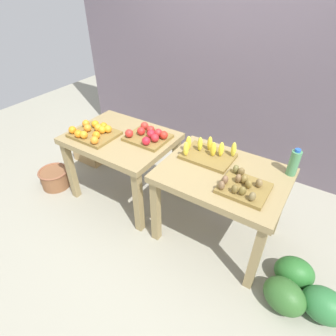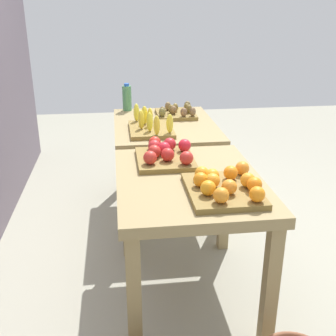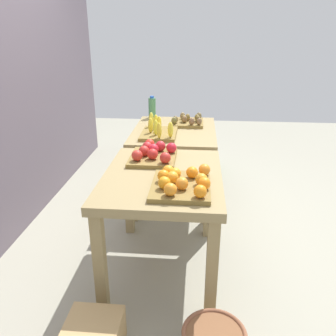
{
  "view_description": "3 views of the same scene",
  "coord_description": "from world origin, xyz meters",
  "px_view_note": "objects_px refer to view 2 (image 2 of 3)",
  "views": [
    {
      "loc": [
        1.16,
        -1.78,
        2.14
      ],
      "look_at": [
        -0.02,
        0.05,
        0.55
      ],
      "focal_mm": 29.58,
      "sensor_mm": 36.0,
      "label": 1
    },
    {
      "loc": [
        -2.67,
        0.39,
        1.67
      ],
      "look_at": [
        -0.03,
        0.05,
        0.61
      ],
      "focal_mm": 44.93,
      "sensor_mm": 36.0,
      "label": 2
    },
    {
      "loc": [
        -2.71,
        -0.23,
        1.68
      ],
      "look_at": [
        0.01,
        0.01,
        0.57
      ],
      "focal_mm": 36.91,
      "sensor_mm": 36.0,
      "label": 3
    }
  ],
  "objects_px": {
    "banana_crate": "(151,126)",
    "apple_bin": "(165,154)",
    "watermelon_pile": "(180,160)",
    "water_bottle": "(127,98)",
    "display_table_left": "(189,196)",
    "display_table_right": "(165,137)",
    "kiwi_bin": "(176,112)",
    "orange_bin": "(225,186)"
  },
  "relations": [
    {
      "from": "banana_crate",
      "to": "apple_bin",
      "type": "bearing_deg",
      "value": -176.99
    },
    {
      "from": "watermelon_pile",
      "to": "apple_bin",
      "type": "bearing_deg",
      "value": 167.89
    },
    {
      "from": "banana_crate",
      "to": "water_bottle",
      "type": "height_order",
      "value": "water_bottle"
    },
    {
      "from": "apple_bin",
      "to": "banana_crate",
      "type": "relative_size",
      "value": 0.93
    },
    {
      "from": "display_table_left",
      "to": "watermelon_pile",
      "type": "height_order",
      "value": "display_table_left"
    },
    {
      "from": "banana_crate",
      "to": "watermelon_pile",
      "type": "relative_size",
      "value": 0.7
    },
    {
      "from": "display_table_right",
      "to": "water_bottle",
      "type": "xyz_separation_m",
      "value": [
        0.47,
        0.28,
        0.22
      ]
    },
    {
      "from": "water_bottle",
      "to": "display_table_left",
      "type": "bearing_deg",
      "value": -169.99
    },
    {
      "from": "display_table_right",
      "to": "apple_bin",
      "type": "distance_m",
      "value": 0.86
    },
    {
      "from": "display_table_left",
      "to": "display_table_right",
      "type": "relative_size",
      "value": 1.0
    },
    {
      "from": "kiwi_bin",
      "to": "display_table_right",
      "type": "bearing_deg",
      "value": 148.71
    },
    {
      "from": "kiwi_bin",
      "to": "watermelon_pile",
      "type": "bearing_deg",
      "value": -12.22
    },
    {
      "from": "display_table_left",
      "to": "apple_bin",
      "type": "relative_size",
      "value": 2.5
    },
    {
      "from": "apple_bin",
      "to": "watermelon_pile",
      "type": "bearing_deg",
      "value": -12.11
    },
    {
      "from": "apple_bin",
      "to": "watermelon_pile",
      "type": "xyz_separation_m",
      "value": [
        1.67,
        -0.36,
        -0.68
      ]
    },
    {
      "from": "orange_bin",
      "to": "banana_crate",
      "type": "distance_m",
      "value": 1.16
    },
    {
      "from": "orange_bin",
      "to": "water_bottle",
      "type": "height_order",
      "value": "water_bottle"
    },
    {
      "from": "orange_bin",
      "to": "water_bottle",
      "type": "distance_m",
      "value": 1.86
    },
    {
      "from": "display_table_left",
      "to": "water_bottle",
      "type": "height_order",
      "value": "water_bottle"
    },
    {
      "from": "display_table_left",
      "to": "banana_crate",
      "type": "relative_size",
      "value": 2.33
    },
    {
      "from": "orange_bin",
      "to": "water_bottle",
      "type": "bearing_deg",
      "value": 13.16
    },
    {
      "from": "display_table_left",
      "to": "banana_crate",
      "type": "height_order",
      "value": "banana_crate"
    },
    {
      "from": "display_table_right",
      "to": "orange_bin",
      "type": "relative_size",
      "value": 2.35
    },
    {
      "from": "orange_bin",
      "to": "apple_bin",
      "type": "distance_m",
      "value": 0.56
    },
    {
      "from": "display_table_right",
      "to": "watermelon_pile",
      "type": "bearing_deg",
      "value": -17.35
    },
    {
      "from": "water_bottle",
      "to": "orange_bin",
      "type": "bearing_deg",
      "value": -166.84
    },
    {
      "from": "orange_bin",
      "to": "banana_crate",
      "type": "height_order",
      "value": "banana_crate"
    },
    {
      "from": "display_table_left",
      "to": "orange_bin",
      "type": "height_order",
      "value": "orange_bin"
    },
    {
      "from": "orange_bin",
      "to": "watermelon_pile",
      "type": "xyz_separation_m",
      "value": [
        2.18,
        -0.12,
        -0.68
      ]
    },
    {
      "from": "display_table_left",
      "to": "apple_bin",
      "type": "xyz_separation_m",
      "value": [
        0.28,
        0.1,
        0.16
      ]
    },
    {
      "from": "apple_bin",
      "to": "banana_crate",
      "type": "height_order",
      "value": "banana_crate"
    },
    {
      "from": "kiwi_bin",
      "to": "orange_bin",
      "type": "bearing_deg",
      "value": -179.29
    },
    {
      "from": "display_table_left",
      "to": "orange_bin",
      "type": "xyz_separation_m",
      "value": [
        -0.22,
        -0.14,
        0.16
      ]
    },
    {
      "from": "kiwi_bin",
      "to": "water_bottle",
      "type": "distance_m",
      "value": 0.49
    },
    {
      "from": "apple_bin",
      "to": "water_bottle",
      "type": "bearing_deg",
      "value": 7.86
    },
    {
      "from": "orange_bin",
      "to": "kiwi_bin",
      "type": "xyz_separation_m",
      "value": [
        1.55,
        0.02,
        -0.01
      ]
    },
    {
      "from": "display_table_right",
      "to": "water_bottle",
      "type": "relative_size",
      "value": 4.36
    },
    {
      "from": "banana_crate",
      "to": "display_table_right",
      "type": "bearing_deg",
      "value": -31.45
    },
    {
      "from": "display_table_right",
      "to": "display_table_left",
      "type": "bearing_deg",
      "value": 180.0
    },
    {
      "from": "orange_bin",
      "to": "banana_crate",
      "type": "relative_size",
      "value": 0.99
    },
    {
      "from": "kiwi_bin",
      "to": "water_bottle",
      "type": "relative_size",
      "value": 1.51
    },
    {
      "from": "apple_bin",
      "to": "display_table_right",
      "type": "bearing_deg",
      "value": -6.72
    }
  ]
}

